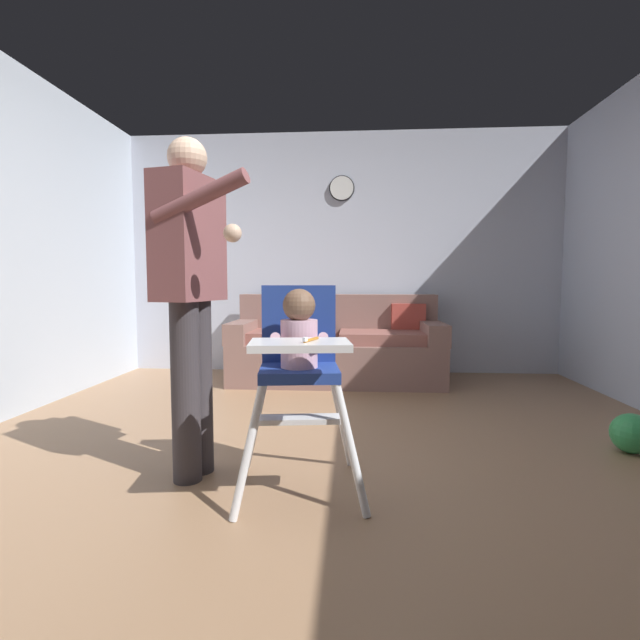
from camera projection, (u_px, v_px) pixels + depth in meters
The scene contains 7 objects.
ground at pixel (328, 477), 2.47m from camera, with size 6.28×7.04×0.10m, color #A07856.
wall_far at pixel (342, 254), 5.09m from camera, with size 5.48×0.06×2.60m, color silver.
couch at pixel (337, 348), 4.66m from camera, with size 2.07×0.86×0.86m.
high_chair at pixel (299, 349), 2.16m from camera, with size 0.68×0.78×0.97m.
adult_standing at pixel (191, 288), 2.29m from camera, with size 0.51×0.57×1.68m.
toy_ball at pixel (632, 433), 2.67m from camera, with size 0.23×0.23×0.23m, color green.
wall_clock at pixel (342, 188), 5.00m from camera, with size 0.27×0.04×0.27m.
Camera 1 is at (0.13, -2.39, 0.98)m, focal length 26.04 mm.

